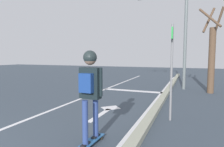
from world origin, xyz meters
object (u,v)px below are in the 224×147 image
object	(u,v)px
skater	(90,83)
roadside_tree	(212,55)
skateboard	(91,141)
traffic_signal_mast	(168,12)
street_sign_post	(172,59)

from	to	relation	value
skater	roadside_tree	world-z (taller)	roadside_tree
skateboard	skater	xyz separation A→B (m)	(-0.00, -0.01, 1.16)
skater	traffic_signal_mast	xyz separation A→B (m)	(0.61, 7.59, 2.88)
roadside_tree	skateboard	bearing A→B (deg)	-111.41
skateboard	traffic_signal_mast	bearing A→B (deg)	85.40
street_sign_post	skateboard	bearing A→B (deg)	-122.02
street_sign_post	roadside_tree	world-z (taller)	roadside_tree
skateboard	street_sign_post	bearing A→B (deg)	57.98
traffic_signal_mast	roadside_tree	bearing A→B (deg)	-18.18
skater	roadside_tree	bearing A→B (deg)	68.63
skateboard	skater	bearing A→B (deg)	-92.10
skateboard	roadside_tree	distance (m)	7.60
skater	street_sign_post	size ratio (longest dim) A/B	0.69
skateboard	roadside_tree	world-z (taller)	roadside_tree
skater	roadside_tree	distance (m)	7.44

